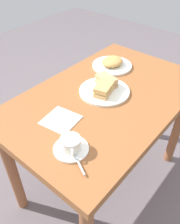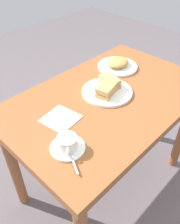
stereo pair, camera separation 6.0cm
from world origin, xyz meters
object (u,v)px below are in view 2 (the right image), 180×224
at_px(coffee_cup, 67,142).
at_px(sandwich_plate, 107,92).
at_px(sandwich_front, 107,89).
at_px(spoon, 73,161).
at_px(coffee_saucer, 68,148).
at_px(sandwich_back, 110,82).
at_px(napkin, 61,119).
at_px(dining_table, 107,112).
at_px(side_plate, 117,66).

bearing_deg(coffee_cup, sandwich_plate, 19.57).
xyz_separation_m(sandwich_front, spoon, (-0.42, -0.20, -0.03)).
distance_m(coffee_saucer, spoon, 0.08).
relative_size(sandwich_front, sandwich_back, 1.11).
xyz_separation_m(sandwich_front, coffee_cup, (-0.39, -0.13, -0.00)).
relative_size(sandwich_plate, napkin, 1.80).
height_order(dining_table, coffee_cup, coffee_cup).
bearing_deg(coffee_cup, dining_table, 17.27).
xyz_separation_m(coffee_saucer, napkin, (0.10, 0.16, -0.00)).
bearing_deg(sandwich_back, dining_table, -143.22).
bearing_deg(coffee_saucer, sandwich_back, 20.13).
distance_m(spoon, napkin, 0.27).
height_order(dining_table, sandwich_plate, sandwich_plate).
distance_m(spoon, side_plate, 0.78).
height_order(coffee_cup, napkin, coffee_cup).
distance_m(sandwich_plate, coffee_cup, 0.44).
bearing_deg(dining_table, sandwich_front, 136.55).
bearing_deg(spoon, dining_table, 23.92).
distance_m(sandwich_front, side_plate, 0.32).
relative_size(sandwich_plate, coffee_cup, 2.79).
bearing_deg(coffee_saucer, side_plate, 22.77).
distance_m(dining_table, sandwich_front, 0.15).
distance_m(coffee_cup, napkin, 0.19).
bearing_deg(dining_table, sandwich_back, 36.78).
bearing_deg(dining_table, coffee_cup, -162.73).
xyz_separation_m(dining_table, coffee_saucer, (-0.40, -0.12, 0.12)).
bearing_deg(sandwich_plate, napkin, 177.13).
height_order(coffee_cup, side_plate, coffee_cup).
xyz_separation_m(coffee_saucer, coffee_cup, (-0.00, -0.00, 0.03)).
distance_m(sandwich_back, napkin, 0.36).
distance_m(dining_table, side_plate, 0.33).
bearing_deg(side_plate, coffee_saucer, -157.23).
xyz_separation_m(dining_table, spoon, (-0.43, -0.19, 0.13)).
xyz_separation_m(dining_table, sandwich_front, (-0.01, 0.01, 0.15)).
height_order(dining_table, sandwich_back, sandwich_back).
bearing_deg(sandwich_front, sandwich_back, 29.17).
relative_size(coffee_saucer, napkin, 0.97).
relative_size(coffee_saucer, coffee_cup, 1.50).
relative_size(sandwich_front, spoon, 1.53).
height_order(dining_table, side_plate, side_plate).
xyz_separation_m(sandwich_back, side_plate, (0.21, 0.11, -0.03)).
bearing_deg(sandwich_plate, sandwich_front, -144.50).
bearing_deg(sandwich_back, coffee_saucer, -159.87).
xyz_separation_m(sandwich_front, sandwich_back, (0.07, 0.04, -0.00)).
bearing_deg(coffee_cup, napkin, 58.23).
xyz_separation_m(coffee_saucer, spoon, (-0.03, -0.07, 0.01)).
bearing_deg(sandwich_back, napkin, -178.92).
bearing_deg(spoon, side_plate, 26.45).
bearing_deg(napkin, coffee_cup, -121.77).
height_order(spoon, napkin, spoon).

